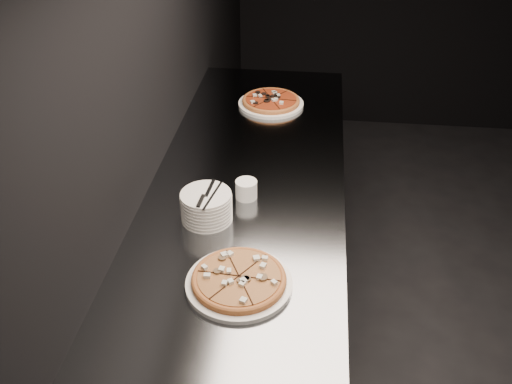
# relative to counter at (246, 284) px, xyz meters

# --- Properties ---
(wall_left) EXTENTS (0.02, 5.00, 2.80)m
(wall_left) POSITION_rel_counter_xyz_m (-0.37, 0.00, 0.94)
(wall_left) COLOR black
(wall_left) RESTS_ON floor
(counter) EXTENTS (0.74, 2.44, 0.92)m
(counter) POSITION_rel_counter_xyz_m (0.00, 0.00, 0.00)
(counter) COLOR slate
(counter) RESTS_ON floor
(pizza_mushroom) EXTENTS (0.32, 0.32, 0.04)m
(pizza_mushroom) POSITION_rel_counter_xyz_m (0.05, -0.50, 0.48)
(pizza_mushroom) COLOR white
(pizza_mushroom) RESTS_ON counter
(pizza_tomato) EXTENTS (0.32, 0.32, 0.04)m
(pizza_tomato) POSITION_rel_counter_xyz_m (0.02, 0.77, 0.48)
(pizza_tomato) COLOR white
(pizza_tomato) RESTS_ON counter
(plate_stack) EXTENTS (0.18, 0.18, 0.11)m
(plate_stack) POSITION_rel_counter_xyz_m (-0.11, -0.17, 0.51)
(plate_stack) COLOR white
(plate_stack) RESTS_ON counter
(cutlery) EXTENTS (0.08, 0.19, 0.01)m
(cutlery) POSITION_rel_counter_xyz_m (-0.11, -0.19, 0.57)
(cutlery) COLOR silver
(cutlery) RESTS_ON plate_stack
(ramekin) EXTENTS (0.08, 0.08, 0.07)m
(ramekin) POSITION_rel_counter_xyz_m (0.01, -0.03, 0.50)
(ramekin) COLOR white
(ramekin) RESTS_ON counter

